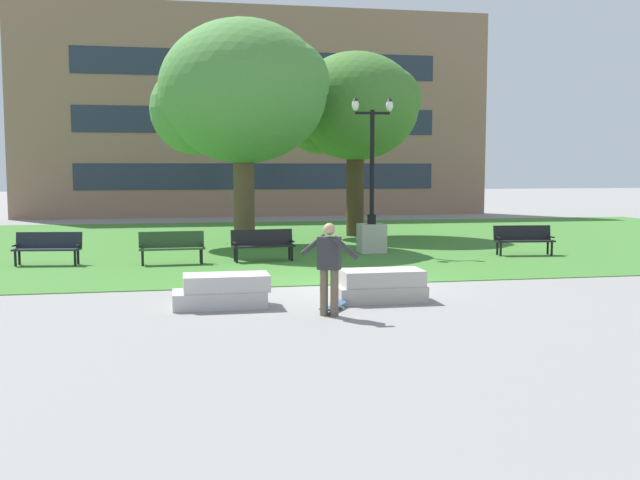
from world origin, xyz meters
The scene contains 14 objects.
ground_plane centered at (0.00, 0.00, 0.00)m, with size 140.00×140.00×0.00m, color gray.
grass_lawn centered at (0.00, 10.00, 0.01)m, with size 40.00×20.00×0.02m, color #3D752D.
concrete_block_center centered at (-3.02, -2.17, 0.31)m, with size 1.86×0.90×0.64m.
concrete_block_left centered at (0.19, -2.12, 0.31)m, with size 1.80×0.90×0.64m.
person_skateboarder centered at (-1.15, -3.43, 0.97)m, with size 0.94×0.99×1.71m.
skateboard centered at (-0.98, -3.02, 0.09)m, with size 0.72×0.97×0.14m.
park_bench_near_left centered at (-1.44, 4.63, 0.54)m, with size 1.84×0.67×0.90m.
park_bench_near_right centered at (6.61, 4.59, 0.54)m, with size 1.85×0.72×0.90m.
park_bench_far_left centered at (-4.01, 4.46, 0.54)m, with size 1.82×0.61×0.90m.
park_bench_far_right centered at (-7.37, 4.90, 0.54)m, with size 1.85×0.76×0.90m.
lamp_post_left centered at (2.20, 6.14, 1.01)m, with size 1.32×0.80×4.87m.
tree_near_left centered at (-1.64, 9.05, 5.18)m, with size 6.00×5.71×7.67m.
tree_far_left centered at (2.98, 11.88, 4.98)m, with size 5.15×4.91×7.13m.
building_facade_distant centered at (0.67, 24.50, 5.67)m, with size 26.04×1.03×11.35m.
Camera 1 is at (-3.89, -16.68, 2.73)m, focal length 42.00 mm.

